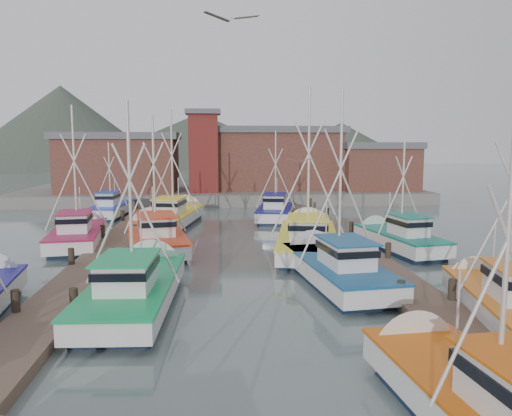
{
  "coord_description": "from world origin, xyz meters",
  "views": [
    {
      "loc": [
        -0.99,
        -19.66,
        6.32
      ],
      "look_at": [
        1.43,
        8.72,
        2.6
      ],
      "focal_mm": 35.0,
      "sensor_mm": 36.0,
      "label": 1
    }
  ],
  "objects": [
    {
      "name": "boat_1",
      "position": [
        4.75,
        -9.78,
        0.68
      ],
      "size": [
        3.29,
        8.6,
        7.5
      ],
      "rotation": [
        0.0,
        0.0,
        0.09
      ],
      "color": "#101F36",
      "rests_on": "ground"
    },
    {
      "name": "ground",
      "position": [
        0.0,
        0.0,
        0.0
      ],
      "size": [
        260.0,
        260.0,
        0.0
      ],
      "primitive_type": "plane",
      "color": "#50605C",
      "rests_on": "ground"
    },
    {
      "name": "dock_right",
      "position": [
        7.0,
        4.04,
        0.21
      ],
      "size": [
        2.3,
        46.0,
        1.5
      ],
      "color": "brown",
      "rests_on": "ground"
    },
    {
      "name": "boat_14",
      "position": [
        -9.72,
        24.0,
        0.68
      ],
      "size": [
        2.9,
        7.78,
        6.93
      ],
      "rotation": [
        0.0,
        0.0,
        -0.08
      ],
      "color": "#101F36",
      "rests_on": "ground"
    },
    {
      "name": "dock_left",
      "position": [
        -7.0,
        4.04,
        0.21
      ],
      "size": [
        2.3,
        46.0,
        1.5
      ],
      "color": "brown",
      "rests_on": "ground"
    },
    {
      "name": "gull_far",
      "position": [
        3.39,
        5.43,
        5.45
      ],
      "size": [
        1.55,
        0.62,
        0.24
      ],
      "rotation": [
        0.0,
        0.0,
        -0.1
      ],
      "color": "gray",
      "rests_on": "ground"
    },
    {
      "name": "boat_4",
      "position": [
        -4.05,
        -0.2,
        0.68
      ],
      "size": [
        3.55,
        9.59,
        8.68
      ],
      "rotation": [
        0.0,
        0.0,
        -0.05
      ],
      "color": "#101F36",
      "rests_on": "ground"
    },
    {
      "name": "quay",
      "position": [
        0.0,
        37.0,
        0.6
      ],
      "size": [
        44.0,
        16.0,
        1.2
      ],
      "primitive_type": "cube",
      "color": "slate",
      "rests_on": "ground"
    },
    {
      "name": "boat_9",
      "position": [
        4.53,
        9.01,
        0.69
      ],
      "size": [
        5.1,
        10.89,
        10.5
      ],
      "rotation": [
        0.0,
        0.0,
        -0.19
      ],
      "color": "#101F36",
      "rests_on": "ground"
    },
    {
      "name": "boat_13",
      "position": [
        4.19,
        21.35,
        0.68
      ],
      "size": [
        4.17,
        8.73,
        7.96
      ],
      "rotation": [
        0.0,
        0.0,
        -0.2
      ],
      "color": "#101F36",
      "rests_on": "ground"
    },
    {
      "name": "shed_center",
      "position": [
        6.0,
        37.0,
        4.69
      ],
      "size": [
        14.84,
        9.54,
        6.9
      ],
      "color": "brown",
      "rests_on": "quay"
    },
    {
      "name": "shed_left",
      "position": [
        -11.0,
        35.0,
        4.34
      ],
      "size": [
        12.72,
        8.48,
        6.2
      ],
      "color": "brown",
      "rests_on": "quay"
    },
    {
      "name": "boat_10",
      "position": [
        -9.42,
        11.91,
        0.68
      ],
      "size": [
        3.78,
        9.08,
        9.29
      ],
      "rotation": [
        0.0,
        0.0,
        0.12
      ],
      "color": "#101F36",
      "rests_on": "ground"
    },
    {
      "name": "boat_11",
      "position": [
        9.79,
        8.73,
        0.68
      ],
      "size": [
        3.63,
        8.12,
        7.47
      ],
      "rotation": [
        0.0,
        0.0,
        0.16
      ],
      "color": "#101F36",
      "rests_on": "ground"
    },
    {
      "name": "boat_7",
      "position": [
        9.33,
        -2.96,
        0.68
      ],
      "size": [
        3.79,
        8.16,
        8.51
      ],
      "rotation": [
        0.0,
        0.0,
        -0.19
      ],
      "color": "#101F36",
      "rests_on": "ground"
    },
    {
      "name": "boat_8",
      "position": [
        -4.61,
        10.7,
        0.68
      ],
      "size": [
        4.81,
        10.41,
        8.86
      ],
      "rotation": [
        0.0,
        0.0,
        0.18
      ],
      "color": "#101F36",
      "rests_on": "ground"
    },
    {
      "name": "shed_right",
      "position": [
        17.0,
        34.0,
        3.84
      ],
      "size": [
        8.48,
        6.36,
        5.2
      ],
      "color": "brown",
      "rests_on": "quay"
    },
    {
      "name": "boat_12",
      "position": [
        -3.98,
        19.36,
        0.68
      ],
      "size": [
        4.6,
        10.02,
        9.72
      ],
      "rotation": [
        0.0,
        0.0,
        -0.18
      ],
      "color": "#101F36",
      "rests_on": "ground"
    },
    {
      "name": "distant_hills",
      "position": [
        -12.76,
        122.59,
        0.0
      ],
      "size": [
        175.0,
        140.0,
        42.0
      ],
      "color": "#404A3E",
      "rests_on": "ground"
    },
    {
      "name": "gull_near",
      "position": [
        -0.45,
        -5.69,
        9.66
      ],
      "size": [
        1.53,
        0.66,
        0.24
      ],
      "rotation": [
        0.0,
        0.0,
        0.45
      ],
      "color": "gray",
      "rests_on": "ground"
    },
    {
      "name": "boat_5",
      "position": [
        4.42,
        2.23,
        0.68
      ],
      "size": [
        3.84,
        9.32,
        9.42
      ],
      "rotation": [
        0.0,
        0.0,
        0.12
      ],
      "color": "#101F36",
      "rests_on": "ground"
    },
    {
      "name": "lookout_tower",
      "position": [
        -2.0,
        33.0,
        5.55
      ],
      "size": [
        3.6,
        3.6,
        8.5
      ],
      "color": "maroon",
      "rests_on": "quay"
    }
  ]
}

